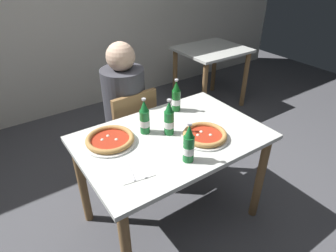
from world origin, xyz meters
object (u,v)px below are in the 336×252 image
(chair_behind_table, at_px, (130,130))
(beer_bottle_left, at_px, (169,119))
(napkin_with_cutlery, at_px, (134,170))
(beer_bottle_center, at_px, (176,98))
(dining_table_background, at_px, (211,61))
(pizza_margherita_near, at_px, (205,135))
(beer_bottle_right, at_px, (189,145))
(diner_seated, at_px, (126,117))
(dining_table_main, at_px, (172,150))
(pizza_marinara_far, at_px, (110,140))
(beer_bottle_extra, at_px, (145,119))

(chair_behind_table, relative_size, beer_bottle_left, 3.44)
(napkin_with_cutlery, bearing_deg, beer_bottle_center, 35.93)
(dining_table_background, xyz_separation_m, beer_bottle_left, (-1.50, -1.26, 0.26))
(dining_table_background, distance_m, beer_bottle_center, 1.66)
(pizza_margherita_near, relative_size, beer_bottle_right, 1.23)
(pizza_margherita_near, bearing_deg, beer_bottle_right, -152.42)
(diner_seated, distance_m, napkin_with_cutlery, 0.91)
(beer_bottle_center, bearing_deg, beer_bottle_right, -119.22)
(dining_table_main, bearing_deg, dining_table_background, 40.74)
(chair_behind_table, distance_m, pizza_margherita_near, 0.82)
(chair_behind_table, distance_m, diner_seated, 0.11)
(pizza_marinara_far, height_order, beer_bottle_right, beer_bottle_right)
(pizza_margherita_near, relative_size, beer_bottle_left, 1.23)
(beer_bottle_right, height_order, beer_bottle_extra, same)
(diner_seated, relative_size, beer_bottle_extra, 4.89)
(dining_table_main, relative_size, beer_bottle_left, 4.86)
(dining_table_background, xyz_separation_m, beer_bottle_center, (-1.28, -1.03, 0.26))
(dining_table_main, xyz_separation_m, beer_bottle_left, (0.00, 0.04, 0.22))
(dining_table_main, height_order, chair_behind_table, chair_behind_table)
(diner_seated, bearing_deg, pizza_margherita_near, -78.22)
(beer_bottle_left, bearing_deg, diner_seated, 91.09)
(beer_bottle_left, height_order, beer_bottle_center, same)
(dining_table_main, relative_size, napkin_with_cutlery, 5.83)
(dining_table_main, relative_size, beer_bottle_center, 4.86)
(chair_behind_table, bearing_deg, dining_table_background, -157.81)
(beer_bottle_right, relative_size, napkin_with_cutlery, 1.20)
(pizza_margherita_near, bearing_deg, chair_behind_table, 102.34)
(pizza_margherita_near, bearing_deg, beer_bottle_left, 131.37)
(pizza_marinara_far, xyz_separation_m, beer_bottle_left, (0.37, -0.12, 0.08))
(diner_seated, relative_size, beer_bottle_right, 4.89)
(pizza_margherita_near, height_order, beer_bottle_center, beer_bottle_center)
(diner_seated, height_order, beer_bottle_right, diner_seated)
(chair_behind_table, xyz_separation_m, beer_bottle_center, (0.23, -0.34, 0.37))
(beer_bottle_center, bearing_deg, diner_seated, 120.86)
(beer_bottle_center, height_order, napkin_with_cutlery, beer_bottle_center)
(pizza_marinara_far, bearing_deg, beer_bottle_center, 10.88)
(pizza_margherita_near, height_order, pizza_marinara_far, same)
(beer_bottle_left, bearing_deg, beer_bottle_center, 46.33)
(dining_table_main, height_order, pizza_marinara_far, pizza_marinara_far)
(chair_behind_table, bearing_deg, beer_bottle_left, 88.65)
(beer_bottle_center, bearing_deg, chair_behind_table, 124.14)
(dining_table_background, bearing_deg, pizza_margherita_near, -133.27)
(diner_seated, bearing_deg, beer_bottle_extra, -102.13)
(dining_table_background, bearing_deg, dining_table_main, -139.26)
(diner_seated, bearing_deg, dining_table_main, -89.20)
(dining_table_main, bearing_deg, beer_bottle_extra, 131.21)
(diner_seated, relative_size, beer_bottle_left, 4.89)
(chair_behind_table, xyz_separation_m, beer_bottle_extra, (-0.11, -0.47, 0.37))
(dining_table_main, height_order, beer_bottle_right, beer_bottle_right)
(chair_behind_table, bearing_deg, diner_seated, -89.10)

